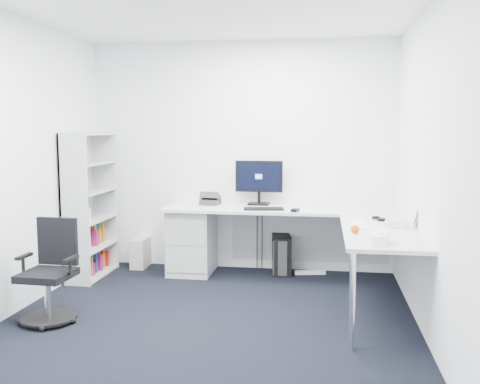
# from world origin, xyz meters

# --- Properties ---
(ground) EXTENTS (4.20, 4.20, 0.00)m
(ground) POSITION_xyz_m (0.00, 0.00, 0.00)
(ground) COLOR black
(wall_back) EXTENTS (3.60, 0.02, 2.70)m
(wall_back) POSITION_xyz_m (0.00, 2.10, 1.35)
(wall_back) COLOR white
(wall_back) RESTS_ON ground
(wall_front) EXTENTS (3.60, 0.02, 2.70)m
(wall_front) POSITION_xyz_m (0.00, -2.10, 1.35)
(wall_front) COLOR white
(wall_front) RESTS_ON ground
(wall_right) EXTENTS (0.02, 4.20, 2.70)m
(wall_right) POSITION_xyz_m (1.80, 0.00, 1.35)
(wall_right) COLOR white
(wall_right) RESTS_ON ground
(l_desk) EXTENTS (2.72, 1.52, 0.79)m
(l_desk) POSITION_xyz_m (0.55, 1.40, 0.40)
(l_desk) COLOR #BCBEBE
(l_desk) RESTS_ON ground
(drawer_pedestal) EXTENTS (0.49, 0.60, 0.74)m
(drawer_pedestal) POSITION_xyz_m (-0.53, 1.79, 0.37)
(drawer_pedestal) COLOR #BCBEBE
(drawer_pedestal) RESTS_ON ground
(bookshelf) EXTENTS (0.32, 0.82, 1.64)m
(bookshelf) POSITION_xyz_m (-1.62, 1.45, 0.82)
(bookshelf) COLOR #B2B4B4
(bookshelf) RESTS_ON ground
(task_chair) EXTENTS (0.52, 0.52, 0.89)m
(task_chair) POSITION_xyz_m (-1.38, 0.01, 0.45)
(task_chair) COLOR black
(task_chair) RESTS_ON ground
(black_pc_tower) EXTENTS (0.27, 0.48, 0.44)m
(black_pc_tower) POSITION_xyz_m (0.50, 1.94, 0.22)
(black_pc_tower) COLOR black
(black_pc_tower) RESTS_ON ground
(beige_pc_tower) EXTENTS (0.18, 0.38, 0.36)m
(beige_pc_tower) POSITION_xyz_m (-1.22, 1.95, 0.18)
(beige_pc_tower) COLOR beige
(beige_pc_tower) RESTS_ON ground
(power_strip) EXTENTS (0.37, 0.14, 0.04)m
(power_strip) POSITION_xyz_m (0.84, 1.91, 0.02)
(power_strip) COLOR white
(power_strip) RESTS_ON ground
(monitor) EXTENTS (0.56, 0.19, 0.53)m
(monitor) POSITION_xyz_m (0.23, 1.96, 1.06)
(monitor) COLOR black
(monitor) RESTS_ON l_desk
(black_keyboard) EXTENTS (0.45, 0.22, 0.02)m
(black_keyboard) POSITION_xyz_m (0.33, 1.58, 0.81)
(black_keyboard) COLOR black
(black_keyboard) RESTS_ON l_desk
(mouse) EXTENTS (0.09, 0.12, 0.03)m
(mouse) POSITION_xyz_m (0.68, 1.49, 0.81)
(mouse) COLOR black
(mouse) RESTS_ON l_desk
(desk_phone) EXTENTS (0.23, 0.23, 0.15)m
(desk_phone) POSITION_xyz_m (-0.33, 1.89, 0.87)
(desk_phone) COLOR #2E2D30
(desk_phone) RESTS_ON l_desk
(laptop) EXTENTS (0.35, 0.34, 0.22)m
(laptop) POSITION_xyz_m (1.63, 0.79, 0.90)
(laptop) COLOR silver
(laptop) RESTS_ON l_desk
(white_keyboard) EXTENTS (0.12, 0.40, 0.01)m
(white_keyboard) POSITION_xyz_m (1.31, 0.76, 0.80)
(white_keyboard) COLOR white
(white_keyboard) RESTS_ON l_desk
(headphones) EXTENTS (0.17, 0.21, 0.05)m
(headphones) POSITION_xyz_m (1.51, 1.10, 0.82)
(headphones) COLOR black
(headphones) RESTS_ON l_desk
(orange_fruit) EXTENTS (0.07, 0.07, 0.07)m
(orange_fruit) POSITION_xyz_m (1.24, 0.38, 0.83)
(orange_fruit) COLOR #D94B13
(orange_fruit) RESTS_ON l_desk
(tissue_box) EXTENTS (0.15, 0.23, 0.07)m
(tissue_box) POSITION_xyz_m (1.41, -0.01, 0.83)
(tissue_box) COLOR white
(tissue_box) RESTS_ON l_desk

